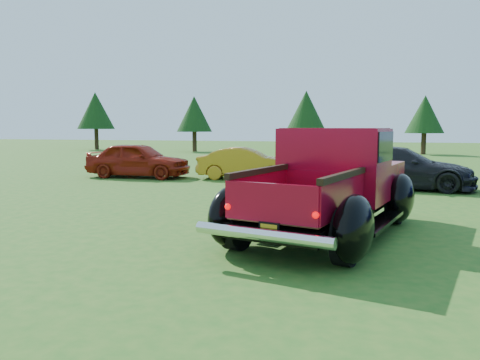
{
  "coord_description": "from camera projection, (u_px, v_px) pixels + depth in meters",
  "views": [
    {
      "loc": [
        2.5,
        -7.55,
        2.0
      ],
      "look_at": [
        0.26,
        0.2,
        1.09
      ],
      "focal_mm": 35.0,
      "sensor_mm": 36.0,
      "label": 1
    }
  ],
  "objects": [
    {
      "name": "tree_mid_left",
      "position": [
        306.0,
        111.0,
        38.17
      ],
      "size": [
        3.2,
        3.2,
        5.0
      ],
      "color": "#332114",
      "rests_on": "ground"
    },
    {
      "name": "tree_far_west",
      "position": [
        96.0,
        111.0,
        42.43
      ],
      "size": [
        3.33,
        3.33,
        5.2
      ],
      "color": "#332114",
      "rests_on": "ground"
    },
    {
      "name": "ground",
      "position": [
        222.0,
        243.0,
        8.12
      ],
      "size": [
        120.0,
        120.0,
        0.0
      ],
      "primitive_type": "plane",
      "color": "#245C1A",
      "rests_on": "ground"
    },
    {
      "name": "tree_mid_right",
      "position": [
        425.0,
        114.0,
        34.78
      ],
      "size": [
        2.82,
        2.82,
        4.4
      ],
      "color": "#332114",
      "rests_on": "ground"
    },
    {
      "name": "show_car_grey",
      "position": [
        399.0,
        168.0,
        15.41
      ],
      "size": [
        4.94,
        2.52,
        1.37
      ],
      "primitive_type": "imported",
      "rotation": [
        0.0,
        0.0,
        1.44
      ],
      "color": "black",
      "rests_on": "ground"
    },
    {
      "name": "pickup_truck",
      "position": [
        334.0,
        183.0,
        8.99
      ],
      "size": [
        3.51,
        5.67,
        1.99
      ],
      "rotation": [
        0.0,
        0.0,
        -0.23
      ],
      "color": "black",
      "rests_on": "ground"
    },
    {
      "name": "tree_west",
      "position": [
        194.0,
        114.0,
        38.77
      ],
      "size": [
        2.94,
        2.94,
        4.6
      ],
      "color": "#332114",
      "rests_on": "ground"
    },
    {
      "name": "show_car_yellow",
      "position": [
        246.0,
        163.0,
        18.19
      ],
      "size": [
        3.85,
        1.76,
        1.22
      ],
      "primitive_type": "imported",
      "rotation": [
        0.0,
        0.0,
        1.7
      ],
      "color": "#BA7818",
      "rests_on": "ground"
    },
    {
      "name": "show_car_red",
      "position": [
        138.0,
        160.0,
        18.76
      ],
      "size": [
        4.17,
        1.74,
        1.41
      ],
      "primitive_type": "imported",
      "rotation": [
        0.0,
        0.0,
        1.59
      ],
      "color": "maroon",
      "rests_on": "ground"
    }
  ]
}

